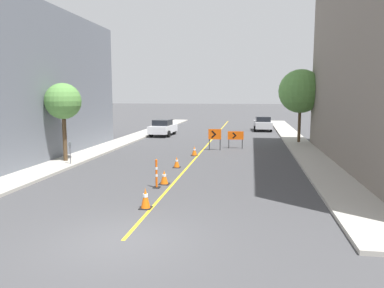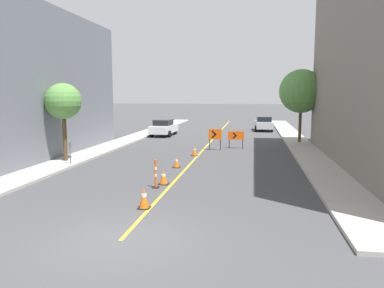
# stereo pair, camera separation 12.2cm
# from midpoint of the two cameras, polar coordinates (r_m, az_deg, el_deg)

# --- Properties ---
(ground_plane) EXTENTS (300.00, 300.00, 0.00)m
(ground_plane) POSITION_cam_midpoint_polar(r_m,az_deg,el_deg) (10.91, -10.52, -14.26)
(ground_plane) COLOR #424244
(lane_stripe) EXTENTS (0.12, 47.23, 0.01)m
(lane_stripe) POSITION_cam_midpoint_polar(r_m,az_deg,el_deg) (33.55, 3.24, 0.68)
(lane_stripe) COLOR gold
(lane_stripe) RESTS_ON ground_plane
(sidewalk_left) EXTENTS (2.05, 47.23, 0.14)m
(sidewalk_left) POSITION_cam_midpoint_polar(r_m,az_deg,el_deg) (35.05, -8.62, 1.01)
(sidewalk_left) COLOR #ADA89E
(sidewalk_left) RESTS_ON ground_plane
(sidewalk_right) EXTENTS (2.05, 47.23, 0.14)m
(sidewalk_right) POSITION_cam_midpoint_polar(r_m,az_deg,el_deg) (33.56, 15.64, 0.52)
(sidewalk_right) COLOR #ADA89E
(sidewalk_right) RESTS_ON ground_plane
(building_facade_left) EXTENTS (6.00, 19.63, 9.31)m
(building_facade_left) POSITION_cam_midpoint_polar(r_m,az_deg,el_deg) (25.52, -26.40, 8.21)
(building_facade_left) COLOR slate
(building_facade_left) RESTS_ON ground_plane
(traffic_cone_nearest) EXTENTS (0.43, 0.43, 0.74)m
(traffic_cone_nearest) POSITION_cam_midpoint_polar(r_m,az_deg,el_deg) (13.52, -7.06, -8.20)
(traffic_cone_nearest) COLOR black
(traffic_cone_nearest) RESTS_ON ground_plane
(traffic_cone_second) EXTENTS (0.45, 0.45, 0.64)m
(traffic_cone_second) POSITION_cam_midpoint_polar(r_m,az_deg,el_deg) (16.98, -4.16, -5.08)
(traffic_cone_second) COLOR black
(traffic_cone_second) RESTS_ON ground_plane
(traffic_cone_third) EXTENTS (0.41, 0.41, 0.61)m
(traffic_cone_third) POSITION_cam_midpoint_polar(r_m,az_deg,el_deg) (20.75, -2.21, -2.78)
(traffic_cone_third) COLOR black
(traffic_cone_third) RESTS_ON ground_plane
(traffic_cone_fourth) EXTENTS (0.43, 0.43, 0.63)m
(traffic_cone_fourth) POSITION_cam_midpoint_polar(r_m,az_deg,el_deg) (24.74, 0.53, -1.07)
(traffic_cone_fourth) COLOR black
(traffic_cone_fourth) RESTS_ON ground_plane
(delineator_post_front) EXTENTS (0.29, 0.29, 1.27)m
(delineator_post_front) POSITION_cam_midpoint_polar(r_m,az_deg,el_deg) (16.31, -5.35, -4.78)
(delineator_post_front) COLOR black
(delineator_post_front) RESTS_ON ground_plane
(arrow_barricade_primary) EXTENTS (0.93, 0.12, 1.53)m
(arrow_barricade_primary) POSITION_cam_midpoint_polar(r_m,az_deg,el_deg) (27.16, 3.66, 1.33)
(arrow_barricade_primary) COLOR #EF560C
(arrow_barricade_primary) RESTS_ON ground_plane
(arrow_barricade_secondary) EXTENTS (1.18, 0.17, 1.29)m
(arrow_barricade_secondary) POSITION_cam_midpoint_polar(r_m,az_deg,el_deg) (28.13, 6.84, 1.19)
(arrow_barricade_secondary) COLOR #EF560C
(arrow_barricade_secondary) RESTS_ON ground_plane
(parked_car_curb_near) EXTENTS (2.05, 4.40, 1.59)m
(parked_car_curb_near) POSITION_cam_midpoint_polar(r_m,az_deg,el_deg) (36.69, -4.24, 2.51)
(parked_car_curb_near) COLOR silver
(parked_car_curb_near) RESTS_ON ground_plane
(parked_car_curb_mid) EXTENTS (1.99, 4.38, 1.59)m
(parked_car_curb_mid) POSITION_cam_midpoint_polar(r_m,az_deg,el_deg) (42.47, 10.96, 3.08)
(parked_car_curb_mid) COLOR #B7B7BC
(parked_car_curb_mid) RESTS_ON ground_plane
(parking_meter_near_curb) EXTENTS (0.12, 0.11, 1.27)m
(parking_meter_near_curb) POSITION_cam_midpoint_polar(r_m,az_deg,el_deg) (22.10, -17.94, -0.57)
(parking_meter_near_curb) COLOR #4C4C51
(parking_meter_near_curb) RESTS_ON sidewalk_left
(street_tree_left_near) EXTENTS (2.09, 2.09, 4.55)m
(street_tree_left_near) POSITION_cam_midpoint_polar(r_m,az_deg,el_deg) (23.07, -18.89, 6.12)
(street_tree_left_near) COLOR #4C3823
(street_tree_left_near) RESTS_ON sidewalk_left
(street_tree_right_near) EXTENTS (3.52, 3.52, 5.90)m
(street_tree_right_near) POSITION_cam_midpoint_polar(r_m,az_deg,el_deg) (31.75, 16.42, 7.71)
(street_tree_right_near) COLOR #4C3823
(street_tree_right_near) RESTS_ON sidewalk_right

